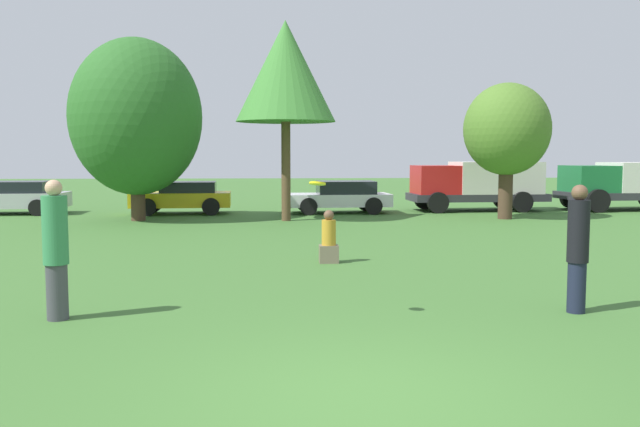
{
  "coord_description": "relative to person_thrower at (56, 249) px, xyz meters",
  "views": [
    {
      "loc": [
        -0.85,
        -6.16,
        2.29
      ],
      "look_at": [
        -0.19,
        3.78,
        1.42
      ],
      "focal_mm": 37.67,
      "sensor_mm": 36.0,
      "label": 1
    }
  ],
  "objects": [
    {
      "name": "delivery_truck_green",
      "position": [
        17.82,
        17.57,
        0.16
      ],
      "size": [
        5.81,
        2.69,
        1.98
      ],
      "rotation": [
        0.0,
        0.0,
        3.18
      ],
      "color": "#2D2D33",
      "rests_on": "ground"
    },
    {
      "name": "person_catcher",
      "position": [
        7.41,
        -0.08,
        -0.03
      ],
      "size": [
        0.31,
        0.31,
        1.87
      ],
      "rotation": [
        0.0,
        0.0,
        3.13
      ],
      "color": "#191E33",
      "rests_on": "ground"
    },
    {
      "name": "parked_car_white",
      "position": [
        5.62,
        16.9,
        -0.32
      ],
      "size": [
        4.12,
        2.08,
        1.27
      ],
      "rotation": [
        0.0,
        0.0,
        3.18
      ],
      "color": "silver",
      "rests_on": "ground"
    },
    {
      "name": "person_thrower",
      "position": [
        0.0,
        0.0,
        0.0
      ],
      "size": [
        0.34,
        0.34,
        1.96
      ],
      "rotation": [
        0.0,
        0.0,
        -0.01
      ],
      "color": "#3F3F47",
      "rests_on": "ground"
    },
    {
      "name": "bystander_sitting",
      "position": [
        4.18,
        4.69,
        -0.52
      ],
      "size": [
        0.41,
        0.34,
        1.13
      ],
      "color": "#726651",
      "rests_on": "ground"
    },
    {
      "name": "parked_car_yellow",
      "position": [
        -0.54,
        16.95,
        -0.33
      ],
      "size": [
        3.88,
        2.05,
        1.25
      ],
      "rotation": [
        0.0,
        0.0,
        3.18
      ],
      "color": "gold",
      "rests_on": "ground"
    },
    {
      "name": "parked_car_silver",
      "position": [
        -7.22,
        17.27,
        -0.32
      ],
      "size": [
        4.45,
        2.16,
        1.27
      ],
      "rotation": [
        0.0,
        0.0,
        3.18
      ],
      "color": "#B2B2B7",
      "rests_on": "ground"
    },
    {
      "name": "delivery_truck_red",
      "position": [
        11.33,
        17.6,
        0.15
      ],
      "size": [
        5.61,
        2.46,
        2.01
      ],
      "rotation": [
        0.0,
        0.0,
        3.18
      ],
      "color": "#2D2D33",
      "rests_on": "ground"
    },
    {
      "name": "tree_0",
      "position": [
        -1.74,
        14.32,
        2.6
      ],
      "size": [
        4.52,
        4.52,
        6.31
      ],
      "color": "#473323",
      "rests_on": "ground"
    },
    {
      "name": "ground_plane",
      "position": [
        3.89,
        -3.27,
        -0.99
      ],
      "size": [
        120.0,
        120.0,
        0.0
      ],
      "primitive_type": "plane",
      "color": "#3D6B2D"
    },
    {
      "name": "tree_1",
      "position": [
        3.42,
        13.92,
        4.14
      ],
      "size": [
        3.45,
        3.45,
        6.88
      ],
      "color": "brown",
      "rests_on": "ground"
    },
    {
      "name": "frisbee",
      "position": [
        3.61,
        -0.35,
        0.91
      ],
      "size": [
        0.23,
        0.23,
        0.08
      ],
      "color": "yellow"
    },
    {
      "name": "tree_2",
      "position": [
        11.29,
        14.08,
        2.17
      ],
      "size": [
        3.06,
        3.06,
        4.84
      ],
      "color": "#473323",
      "rests_on": "ground"
    }
  ]
}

